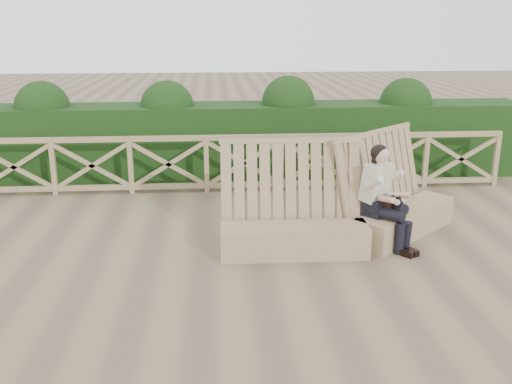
{
  "coord_description": "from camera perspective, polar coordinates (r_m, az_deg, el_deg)",
  "views": [
    {
      "loc": [
        -0.57,
        -7.1,
        3.16
      ],
      "look_at": [
        0.0,
        0.4,
        0.9
      ],
      "focal_mm": 40.0,
      "sensor_mm": 36.0,
      "label": 1
    }
  ],
  "objects": [
    {
      "name": "guardrail",
      "position": [
        10.93,
        -1.24,
        2.93
      ],
      "size": [
        10.1,
        0.09,
        1.1
      ],
      "color": "#907954",
      "rests_on": "ground"
    },
    {
      "name": "woman",
      "position": [
        8.38,
        12.61,
        -0.16
      ],
      "size": [
        0.79,
        0.94,
        1.49
      ],
      "rotation": [
        0.0,
        0.0,
        0.68
      ],
      "color": "black",
      "rests_on": "ground"
    },
    {
      "name": "bench",
      "position": [
        8.49,
        9.33,
        -2.5
      ],
      "size": [
        3.77,
        1.97,
        1.57
      ],
      "rotation": [
        0.0,
        0.0,
        0.32
      ],
      "color": "#8B704F",
      "rests_on": "ground"
    },
    {
      "name": "hedge",
      "position": [
        12.05,
        -1.56,
        5.2
      ],
      "size": [
        12.0,
        1.2,
        1.5
      ],
      "primitive_type": "cube",
      "color": "black",
      "rests_on": "ground"
    },
    {
      "name": "ground",
      "position": [
        7.79,
        0.21,
        -7.2
      ],
      "size": [
        60.0,
        60.0,
        0.0
      ],
      "primitive_type": "plane",
      "color": "brown",
      "rests_on": "ground"
    }
  ]
}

